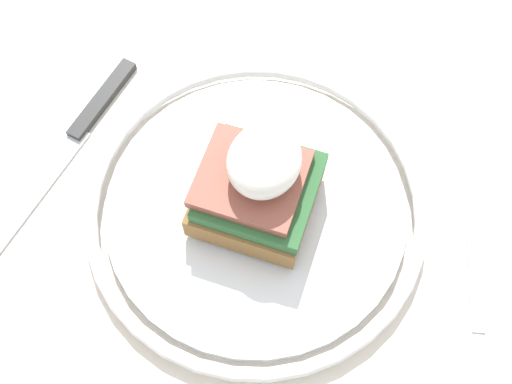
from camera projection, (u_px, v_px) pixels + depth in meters
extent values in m
plane|color=gray|center=(266.00, 374.00, 1.15)|extent=(6.00, 6.00, 0.00)
cube|color=beige|center=(280.00, 219.00, 0.49)|extent=(0.99, 0.88, 0.03)
cylinder|color=beige|center=(88.00, 22.00, 1.04)|extent=(0.06, 0.06, 0.71)
cylinder|color=silver|center=(256.00, 209.00, 0.47)|extent=(0.22, 0.22, 0.01)
torus|color=white|center=(256.00, 206.00, 0.47)|extent=(0.25, 0.25, 0.01)
cube|color=olive|center=(256.00, 197.00, 0.45)|extent=(0.08, 0.08, 0.02)
cube|color=#2D6033|center=(260.00, 187.00, 0.44)|extent=(0.08, 0.07, 0.01)
cube|color=brown|center=(251.00, 179.00, 0.43)|extent=(0.07, 0.06, 0.01)
ellipsoid|color=white|center=(263.00, 165.00, 0.41)|extent=(0.05, 0.06, 0.03)
cube|color=silver|center=(473.00, 254.00, 0.46)|extent=(0.04, 0.11, 0.00)
cube|color=silver|center=(479.00, 360.00, 0.43)|extent=(0.03, 0.04, 0.00)
cube|color=#2D2D2D|center=(102.00, 99.00, 0.52)|extent=(0.03, 0.08, 0.01)
cube|color=silver|center=(36.00, 189.00, 0.48)|extent=(0.04, 0.12, 0.00)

